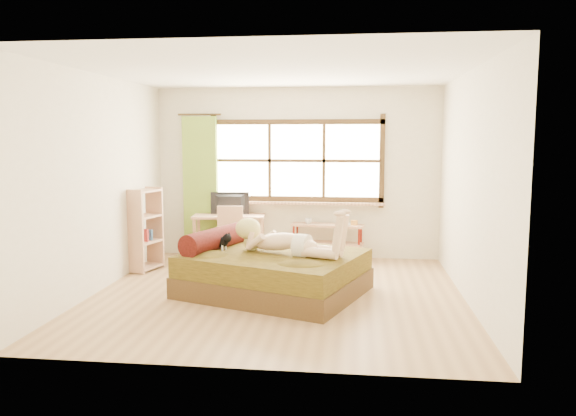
# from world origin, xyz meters

# --- Properties ---
(floor) EXTENTS (4.50, 4.50, 0.00)m
(floor) POSITION_xyz_m (0.00, 0.00, 0.00)
(floor) COLOR #9E754C
(floor) RESTS_ON ground
(ceiling) EXTENTS (4.50, 4.50, 0.00)m
(ceiling) POSITION_xyz_m (0.00, 0.00, 2.70)
(ceiling) COLOR white
(ceiling) RESTS_ON wall_back
(wall_back) EXTENTS (4.50, 0.00, 4.50)m
(wall_back) POSITION_xyz_m (0.00, 2.25, 1.35)
(wall_back) COLOR silver
(wall_back) RESTS_ON floor
(wall_front) EXTENTS (4.50, 0.00, 4.50)m
(wall_front) POSITION_xyz_m (0.00, -2.25, 1.35)
(wall_front) COLOR silver
(wall_front) RESTS_ON floor
(wall_left) EXTENTS (0.00, 4.50, 4.50)m
(wall_left) POSITION_xyz_m (-2.25, 0.00, 1.35)
(wall_left) COLOR silver
(wall_left) RESTS_ON floor
(wall_right) EXTENTS (0.00, 4.50, 4.50)m
(wall_right) POSITION_xyz_m (2.25, 0.00, 1.35)
(wall_right) COLOR silver
(wall_right) RESTS_ON floor
(window) EXTENTS (2.80, 0.16, 1.46)m
(window) POSITION_xyz_m (0.00, 2.22, 1.51)
(window) COLOR #FFEDBF
(window) RESTS_ON wall_back
(curtain) EXTENTS (0.55, 0.10, 2.20)m
(curtain) POSITION_xyz_m (-1.55, 2.13, 1.15)
(curtain) COLOR #597B21
(curtain) RESTS_ON wall_back
(bed) EXTENTS (2.47, 2.23, 0.77)m
(bed) POSITION_xyz_m (-0.10, 0.07, 0.28)
(bed) COLOR #382110
(bed) RESTS_ON floor
(woman) EXTENTS (1.48, 0.87, 0.61)m
(woman) POSITION_xyz_m (0.10, 0.01, 0.82)
(woman) COLOR beige
(woman) RESTS_ON bed
(kitten) EXTENTS (0.33, 0.22, 0.24)m
(kitten) POSITION_xyz_m (-0.77, 0.16, 0.63)
(kitten) COLOR black
(kitten) RESTS_ON bed
(desk) EXTENTS (1.17, 0.63, 0.70)m
(desk) POSITION_xyz_m (-1.05, 1.95, 0.61)
(desk) COLOR #AA7B5C
(desk) RESTS_ON floor
(monitor) EXTENTS (0.62, 0.15, 0.35)m
(monitor) POSITION_xyz_m (-1.05, 2.00, 0.88)
(monitor) COLOR black
(monitor) RESTS_ON desk
(chair) EXTENTS (0.43, 0.43, 0.88)m
(chair) POSITION_xyz_m (-0.96, 1.58, 0.49)
(chair) COLOR #AA7B5C
(chair) RESTS_ON floor
(pipe_shelf) EXTENTS (1.16, 0.45, 0.64)m
(pipe_shelf) POSITION_xyz_m (0.52, 2.07, 0.41)
(pipe_shelf) COLOR #AA7B5C
(pipe_shelf) RESTS_ON floor
(cup) EXTENTS (0.12, 0.12, 0.09)m
(cup) POSITION_xyz_m (0.21, 2.07, 0.61)
(cup) COLOR gray
(cup) RESTS_ON pipe_shelf
(book) EXTENTS (0.21, 0.26, 0.02)m
(book) POSITION_xyz_m (0.71, 2.07, 0.57)
(book) COLOR gray
(book) RESTS_ON pipe_shelf
(bookshelf) EXTENTS (0.41, 0.57, 1.19)m
(bookshelf) POSITION_xyz_m (-2.08, 1.04, 0.60)
(bookshelf) COLOR #AA7B5C
(bookshelf) RESTS_ON floor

